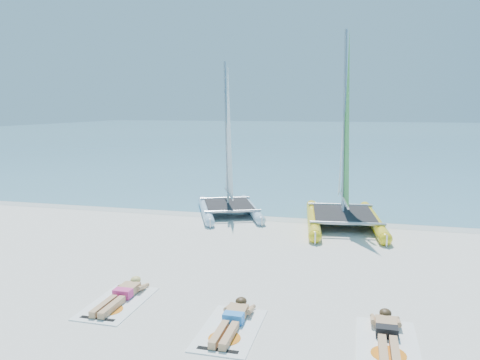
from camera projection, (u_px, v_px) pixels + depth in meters
The scene contains 11 objects.
ground at pixel (255, 268), 11.49m from camera, with size 140.00×140.00×0.00m, color silver.
sea at pixel (344, 133), 71.81m from camera, with size 140.00×115.00×0.01m, color #70ADBA.
wet_sand_strip at pixel (288, 218), 16.75m from camera, with size 140.00×1.40×0.01m, color beige.
catamaran_blue at pixel (228, 167), 17.18m from camera, with size 3.52×4.72×5.82m.
catamaran_yellow at pixel (344, 160), 15.82m from camera, with size 2.96×5.44×6.78m.
towel_a at pixel (117, 303), 9.42m from camera, with size 1.00×1.85×0.02m, color white.
sunbather_a at pixel (122, 294), 9.59m from camera, with size 0.37×1.73×0.26m.
towel_b at pixel (230, 330), 8.30m from camera, with size 1.00×1.85×0.02m, color white.
sunbather_b at pixel (233, 319), 8.47m from camera, with size 0.37×1.73×0.26m.
towel_c at pixel (387, 344), 7.78m from camera, with size 1.00×1.85×0.02m, color white.
sunbather_c at pixel (387, 333), 7.95m from camera, with size 0.37×1.73×0.26m.
Camera 1 is at (2.36, -10.77, 3.91)m, focal length 35.00 mm.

